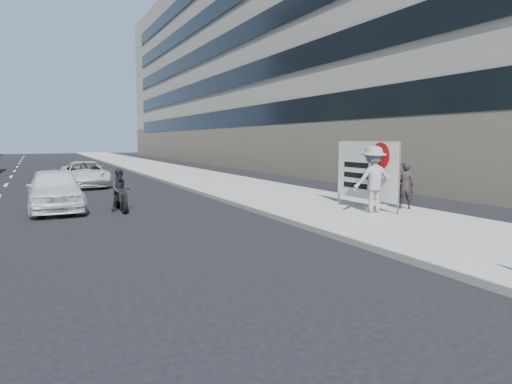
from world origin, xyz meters
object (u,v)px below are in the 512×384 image
protest_banner (366,170)px  white_sedan_near (55,189)px  white_sedan_far (85,174)px  pedestrian_woman (405,185)px  motorcycle (121,192)px  jogger (373,179)px

protest_banner → white_sedan_near: size_ratio=0.72×
protest_banner → white_sedan_far: 14.95m
pedestrian_woman → protest_banner: (-1.02, 0.71, 0.48)m
protest_banner → motorcycle: bearing=152.3°
white_sedan_near → white_sedan_far: 8.17m
jogger → white_sedan_near: 10.54m
pedestrian_woman → motorcycle: size_ratio=0.76×
jogger → white_sedan_far: 15.48m
white_sedan_far → motorcycle: motorcycle is taller
jogger → pedestrian_woman: size_ratio=1.33×
white_sedan_near → protest_banner: bearing=-28.2°
pedestrian_woman → protest_banner: 1.33m
jogger → white_sedan_far: (-7.13, 13.73, -0.53)m
protest_banner → white_sedan_near: protest_banner is taller
jogger → motorcycle: 8.29m
protest_banner → white_sedan_near: 10.49m
white_sedan_near → motorcycle: 2.26m
jogger → motorcycle: jogger is taller
white_sedan_far → motorcycle: 9.06m
jogger → pedestrian_woman: (1.46, 0.15, -0.26)m
jogger → pedestrian_woman: jogger is taller
jogger → protest_banner: protest_banner is taller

